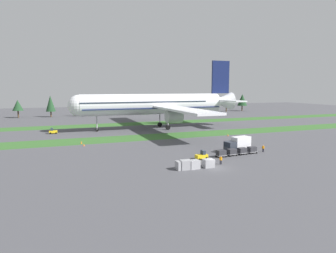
# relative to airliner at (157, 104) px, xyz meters

# --- Properties ---
(ground_plane) EXTENTS (400.00, 400.00, 0.00)m
(ground_plane) POSITION_rel_airliner_xyz_m (-7.56, -56.78, -9.18)
(ground_plane) COLOR #47474C
(grass_strip_near) EXTENTS (320.00, 11.48, 0.01)m
(grass_strip_near) POSITION_rel_airliner_xyz_m (-7.56, -17.47, -9.18)
(grass_strip_near) COLOR #336028
(grass_strip_near) RESTS_ON ground
(grass_strip_far) EXTENTS (320.00, 11.48, 0.01)m
(grass_strip_far) POSITION_rel_airliner_xyz_m (-7.56, 17.49, -9.18)
(grass_strip_far) COLOR #336028
(grass_strip_far) RESTS_ON ground
(airliner) EXTENTS (63.07, 77.76, 25.59)m
(airliner) POSITION_rel_airliner_xyz_m (0.00, 0.00, 0.00)
(airliner) COLOR white
(airliner) RESTS_ON ground
(baggage_tug) EXTENTS (2.71, 1.53, 1.97)m
(baggage_tug) POSITION_rel_airliner_xyz_m (-7.01, -49.56, -8.37)
(baggage_tug) COLOR yellow
(baggage_tug) RESTS_ON ground
(cargo_dolly_lead) EXTENTS (2.33, 1.69, 1.55)m
(cargo_dolly_lead) POSITION_rel_airliner_xyz_m (-2.00, -49.11, -8.27)
(cargo_dolly_lead) COLOR #A3A3A8
(cargo_dolly_lead) RESTS_ON ground
(cargo_dolly_second) EXTENTS (2.33, 1.69, 1.55)m
(cargo_dolly_second) POSITION_rel_airliner_xyz_m (0.89, -48.84, -8.27)
(cargo_dolly_second) COLOR #A3A3A8
(cargo_dolly_second) RESTS_ON ground
(cargo_dolly_third) EXTENTS (2.33, 1.69, 1.55)m
(cargo_dolly_third) POSITION_rel_airliner_xyz_m (3.77, -48.58, -8.27)
(cargo_dolly_third) COLOR #A3A3A8
(cargo_dolly_third) RESTS_ON ground
(cargo_dolly_fourth) EXTENTS (2.33, 1.69, 1.55)m
(cargo_dolly_fourth) POSITION_rel_airliner_xyz_m (6.66, -48.32, -8.27)
(cargo_dolly_fourth) COLOR #A3A3A8
(cargo_dolly_fourth) RESTS_ON ground
(catering_truck) EXTENTS (7.26, 3.53, 3.58)m
(catering_truck) POSITION_rel_airliner_xyz_m (4.56, -45.77, -7.23)
(catering_truck) COLOR #2D333D
(catering_truck) RESTS_ON ground
(pushback_tractor) EXTENTS (2.61, 1.32, 1.97)m
(pushback_tractor) POSITION_rel_airliner_xyz_m (-36.29, 0.23, -8.37)
(pushback_tractor) COLOR yellow
(pushback_tractor) RESTS_ON ground
(ground_crew_marshaller) EXTENTS (0.50, 0.36, 1.74)m
(ground_crew_marshaller) POSITION_rel_airliner_xyz_m (10.02, -48.12, -8.24)
(ground_crew_marshaller) COLOR black
(ground_crew_marshaller) RESTS_ON ground
(ground_crew_loader) EXTENTS (0.51, 0.36, 1.74)m
(ground_crew_loader) POSITION_rel_airliner_xyz_m (-5.37, -54.58, -8.24)
(ground_crew_loader) COLOR black
(ground_crew_loader) RESTS_ON ground
(uld_container_0) EXTENTS (2.15, 1.80, 1.63)m
(uld_container_0) POSITION_rel_airliner_xyz_m (-11.80, -55.59, -8.37)
(uld_container_0) COLOR #A3A3A8
(uld_container_0) RESTS_ON ground
(uld_container_1) EXTENTS (2.13, 1.77, 1.76)m
(uld_container_1) POSITION_rel_airliner_xyz_m (-13.42, -55.53, -8.30)
(uld_container_1) COLOR #A3A3A8
(uld_container_1) RESTS_ON ground
(uld_container_2) EXTENTS (2.07, 1.69, 1.62)m
(uld_container_2) POSITION_rel_airliner_xyz_m (-14.20, -55.29, -8.38)
(uld_container_2) COLOR #A3A3A8
(uld_container_2) RESTS_ON ground
(uld_container_3) EXTENTS (2.02, 1.63, 1.59)m
(uld_container_3) POSITION_rel_airliner_xyz_m (-8.74, -55.68, -8.39)
(uld_container_3) COLOR #A3A3A8
(uld_container_3) RESTS_ON ground
(taxiway_marker_0) EXTENTS (0.44, 0.44, 0.61)m
(taxiway_marker_0) POSITION_rel_airliner_xyz_m (-28.89, -25.31, -8.88)
(taxiway_marker_0) COLOR orange
(taxiway_marker_0) RESTS_ON ground
(taxiway_marker_1) EXTENTS (0.44, 0.44, 0.68)m
(taxiway_marker_1) POSITION_rel_airliner_xyz_m (-29.20, -21.47, -8.84)
(taxiway_marker_1) COLOR orange
(taxiway_marker_1) RESTS_ON ground
(taxiway_marker_2) EXTENTS (0.44, 0.44, 0.58)m
(taxiway_marker_2) POSITION_rel_airliner_xyz_m (15.19, -24.56, -8.89)
(taxiway_marker_2) COLOR orange
(taxiway_marker_2) RESTS_ON ground
(distant_tree_line) EXTENTS (178.94, 9.39, 11.26)m
(distant_tree_line) POSITION_rel_airliner_xyz_m (2.57, 62.26, -2.59)
(distant_tree_line) COLOR #4C3823
(distant_tree_line) RESTS_ON ground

